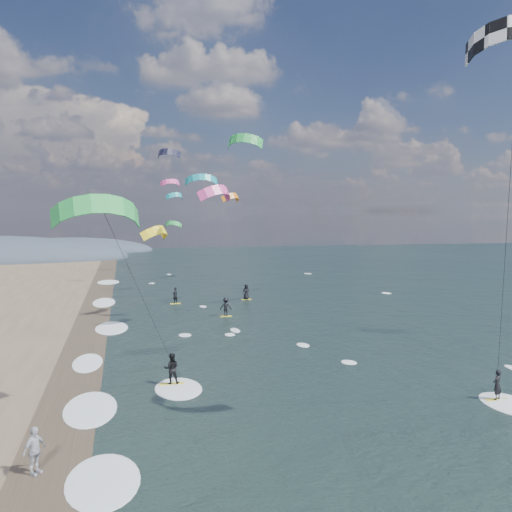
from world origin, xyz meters
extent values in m
plane|color=black|center=(0.00, 0.00, 0.00)|extent=(260.00, 260.00, 0.00)
cube|color=#382D23|center=(-12.00, 10.00, 0.00)|extent=(3.00, 240.00, 0.00)
ellipsoid|color=#3D4756|center=(-22.00, 120.00, 0.00)|extent=(40.00, 18.00, 7.00)
cube|color=yellow|center=(9.67, 2.53, 0.03)|extent=(1.27, 0.38, 0.05)
imported|color=black|center=(9.67, 2.53, 0.84)|extent=(0.68, 0.59, 1.56)
ellipsoid|color=white|center=(9.97, 1.73, 0.00)|extent=(2.60, 4.20, 0.12)
cylinder|color=black|center=(7.67, -0.47, 9.06)|extent=(0.02, 0.02, 17.11)
cube|color=yellow|center=(-6.60, 9.08, 0.03)|extent=(1.37, 0.42, 0.06)
imported|color=black|center=(-6.60, 9.08, 0.93)|extent=(0.88, 0.71, 1.74)
ellipsoid|color=white|center=(-6.30, 8.28, 0.00)|extent=(2.60, 4.20, 0.12)
cylinder|color=black|center=(-8.35, 6.08, 5.73)|extent=(0.02, 0.02, 11.25)
cube|color=yellow|center=(0.08, 29.05, 0.03)|extent=(1.10, 0.35, 0.05)
imported|color=black|center=(0.08, 29.05, 0.91)|extent=(1.24, 0.92, 1.72)
cube|color=yellow|center=(4.04, 38.45, 0.03)|extent=(1.10, 0.35, 0.05)
imported|color=black|center=(4.04, 38.45, 0.88)|extent=(0.94, 0.76, 1.67)
cube|color=yellow|center=(-3.89, 37.49, 0.03)|extent=(1.10, 0.35, 0.05)
imported|color=black|center=(-3.89, 37.49, 0.90)|extent=(0.74, 0.70, 1.69)
ellipsoid|color=white|center=(-10.80, -2.00, 0.00)|extent=(2.40, 5.40, 0.11)
ellipsoid|color=white|center=(-10.80, 6.00, 0.00)|extent=(2.40, 5.40, 0.11)
ellipsoid|color=white|center=(-10.80, 15.00, 0.00)|extent=(2.40, 5.40, 0.11)
ellipsoid|color=white|center=(-10.80, 26.00, 0.00)|extent=(2.40, 5.40, 0.11)
ellipsoid|color=white|center=(-10.80, 40.00, 0.00)|extent=(2.40, 5.40, 0.11)
ellipsoid|color=white|center=(-10.80, 58.00, 0.00)|extent=(2.40, 5.40, 0.11)
imported|color=#B4B5BF|center=(-12.50, -0.88, 0.91)|extent=(1.00, 1.12, 1.82)
camera|label=1|loc=(-9.11, -22.82, 9.83)|focal=40.00mm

